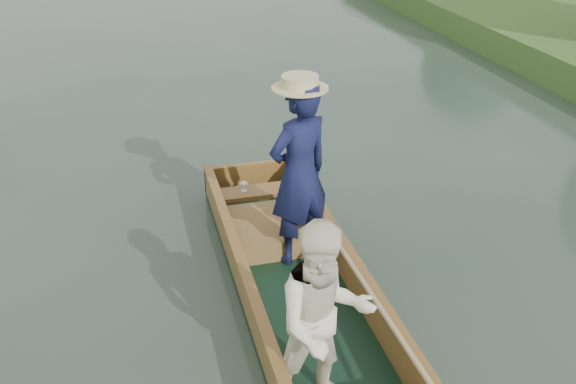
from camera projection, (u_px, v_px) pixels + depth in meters
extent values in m
plane|color=#283D30|center=(305.00, 313.00, 5.89)|extent=(120.00, 120.00, 0.00)
cube|color=black|center=(305.00, 309.00, 5.88)|extent=(1.10, 5.00, 0.08)
cube|color=brown|center=(250.00, 300.00, 5.67)|extent=(0.08, 5.00, 0.32)
cube|color=brown|center=(358.00, 283.00, 5.90)|extent=(0.08, 5.00, 0.32)
cube|color=brown|center=(250.00, 175.00, 7.89)|extent=(1.10, 0.08, 0.32)
cube|color=brown|center=(249.00, 284.00, 5.58)|extent=(0.10, 5.00, 0.04)
cube|color=brown|center=(359.00, 267.00, 5.81)|extent=(0.10, 5.00, 0.04)
cube|color=brown|center=(259.00, 191.00, 7.38)|extent=(0.94, 0.30, 0.05)
imported|color=#13173D|center=(299.00, 174.00, 6.15)|extent=(0.80, 0.68, 1.87)
cylinder|color=beige|center=(300.00, 84.00, 5.73)|extent=(0.52, 0.52, 0.12)
imported|color=white|center=(324.00, 321.00, 4.46)|extent=(0.77, 0.61, 1.55)
cube|color=#9A5631|center=(263.00, 231.00, 6.81)|extent=(0.85, 0.90, 0.22)
sphere|color=tan|center=(294.00, 213.00, 6.69)|extent=(0.22, 0.22, 0.22)
sphere|color=tan|center=(294.00, 199.00, 6.60)|extent=(0.17, 0.17, 0.17)
sphere|color=tan|center=(288.00, 194.00, 6.56)|extent=(0.06, 0.06, 0.06)
sphere|color=tan|center=(300.00, 193.00, 6.59)|extent=(0.06, 0.06, 0.06)
sphere|color=tan|center=(296.00, 204.00, 6.56)|extent=(0.07, 0.07, 0.07)
sphere|color=tan|center=(285.00, 212.00, 6.63)|extent=(0.08, 0.08, 0.08)
sphere|color=tan|center=(303.00, 210.00, 6.68)|extent=(0.08, 0.08, 0.08)
sphere|color=tan|center=(289.00, 223.00, 6.69)|extent=(0.09, 0.09, 0.09)
sphere|color=tan|center=(299.00, 221.00, 6.72)|extent=(0.09, 0.09, 0.09)
cylinder|color=silver|center=(244.00, 191.00, 7.33)|extent=(0.07, 0.07, 0.01)
cylinder|color=silver|center=(244.00, 188.00, 7.31)|extent=(0.01, 0.01, 0.08)
ellipsoid|color=silver|center=(244.00, 183.00, 7.29)|extent=(0.09, 0.09, 0.05)
cylinder|color=tan|center=(345.00, 254.00, 5.92)|extent=(0.04, 3.97, 0.18)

